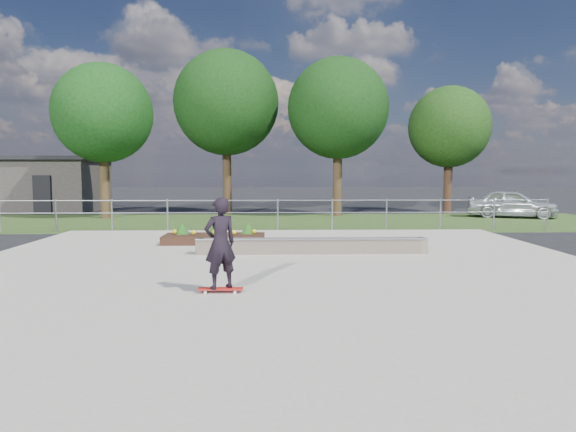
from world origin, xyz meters
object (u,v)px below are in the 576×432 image
object	(u,v)px
grind_ledge	(312,246)
parked_car	(512,203)
planter_bed	(215,237)
skateboarder	(220,244)

from	to	relation	value
grind_ledge	parked_car	xyz separation A→B (m)	(10.30, 10.65, 0.42)
planter_bed	parked_car	size ratio (longest dim) A/B	0.75
planter_bed	parked_car	distance (m)	15.62
grind_ledge	planter_bed	bearing A→B (deg)	142.68
skateboarder	parked_car	xyz separation A→B (m)	(12.24, 14.95, -0.25)
grind_ledge	parked_car	bearing A→B (deg)	45.94
grind_ledge	skateboarder	size ratio (longest dim) A/B	3.54
grind_ledge	planter_bed	distance (m)	3.49
planter_bed	grind_ledge	bearing A→B (deg)	-37.32
planter_bed	skateboarder	xyz separation A→B (m)	(0.83, -6.41, 0.69)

